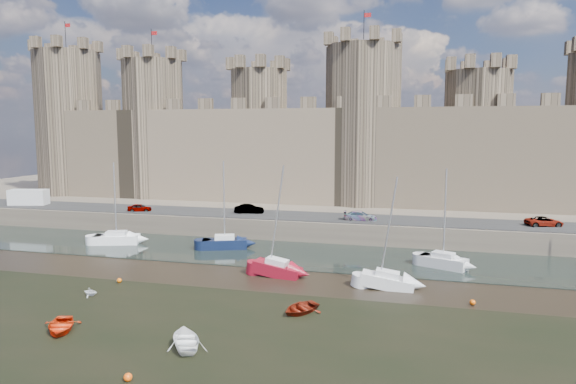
{
  "coord_description": "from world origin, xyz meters",
  "views": [
    {
      "loc": [
        10.4,
        -28.64,
        13.54
      ],
      "look_at": [
        -2.63,
        22.0,
        7.1
      ],
      "focal_mm": 32.0,
      "sensor_mm": 36.0,
      "label": 1
    }
  ],
  "objects_px": {
    "dinghy_0": "(61,326)",
    "sailboat_5": "(388,280)",
    "car_1": "(249,209)",
    "sailboat_2": "(443,260)",
    "car_0": "(140,208)",
    "sailboat_4": "(277,268)",
    "van": "(29,197)",
    "sailboat_0": "(117,238)",
    "car_2": "(360,216)",
    "car_3": "(544,222)",
    "sailboat_1": "(225,242)"
  },
  "relations": [
    {
      "from": "sailboat_2",
      "to": "sailboat_4",
      "type": "xyz_separation_m",
      "value": [
        -14.99,
        -6.58,
        -0.03
      ]
    },
    {
      "from": "sailboat_4",
      "to": "car_1",
      "type": "bearing_deg",
      "value": 122.94
    },
    {
      "from": "car_0",
      "to": "sailboat_4",
      "type": "height_order",
      "value": "sailboat_4"
    },
    {
      "from": "sailboat_0",
      "to": "sailboat_2",
      "type": "xyz_separation_m",
      "value": [
        36.85,
        -1.29,
        0.03
      ]
    },
    {
      "from": "car_3",
      "to": "sailboat_1",
      "type": "relative_size",
      "value": 0.41
    },
    {
      "from": "sailboat_1",
      "to": "sailboat_4",
      "type": "height_order",
      "value": "sailboat_4"
    },
    {
      "from": "car_0",
      "to": "car_1",
      "type": "bearing_deg",
      "value": -97.27
    },
    {
      "from": "sailboat_1",
      "to": "sailboat_5",
      "type": "xyz_separation_m",
      "value": [
        18.76,
        -9.99,
        -0.09
      ]
    },
    {
      "from": "sailboat_2",
      "to": "car_1",
      "type": "bearing_deg",
      "value": 176.97
    },
    {
      "from": "car_1",
      "to": "van",
      "type": "height_order",
      "value": "van"
    },
    {
      "from": "car_1",
      "to": "dinghy_0",
      "type": "bearing_deg",
      "value": 166.57
    },
    {
      "from": "car_2",
      "to": "sailboat_1",
      "type": "height_order",
      "value": "sailboat_1"
    },
    {
      "from": "car_2",
      "to": "van",
      "type": "relative_size",
      "value": 0.75
    },
    {
      "from": "sailboat_1",
      "to": "car_2",
      "type": "bearing_deg",
      "value": 9.47
    },
    {
      "from": "sailboat_2",
      "to": "sailboat_4",
      "type": "height_order",
      "value": "sailboat_4"
    },
    {
      "from": "car_1",
      "to": "sailboat_2",
      "type": "xyz_separation_m",
      "value": [
        23.97,
        -11.9,
        -2.34
      ]
    },
    {
      "from": "car_2",
      "to": "sailboat_0",
      "type": "relative_size",
      "value": 0.41
    },
    {
      "from": "sailboat_2",
      "to": "dinghy_0",
      "type": "distance_m",
      "value": 34.29
    },
    {
      "from": "car_2",
      "to": "sailboat_2",
      "type": "relative_size",
      "value": 0.41
    },
    {
      "from": "sailboat_4",
      "to": "sailboat_5",
      "type": "distance_m",
      "value": 10.19
    },
    {
      "from": "sailboat_0",
      "to": "sailboat_5",
      "type": "distance_m",
      "value": 33.24
    },
    {
      "from": "car_3",
      "to": "dinghy_0",
      "type": "relative_size",
      "value": 1.21
    },
    {
      "from": "car_2",
      "to": "sailboat_0",
      "type": "bearing_deg",
      "value": 104.15
    },
    {
      "from": "van",
      "to": "car_2",
      "type": "bearing_deg",
      "value": -14.71
    },
    {
      "from": "sailboat_0",
      "to": "dinghy_0",
      "type": "height_order",
      "value": "sailboat_0"
    },
    {
      "from": "sailboat_1",
      "to": "dinghy_0",
      "type": "bearing_deg",
      "value": -114.55
    },
    {
      "from": "sailboat_1",
      "to": "dinghy_0",
      "type": "height_order",
      "value": "sailboat_1"
    },
    {
      "from": "sailboat_1",
      "to": "sailboat_2",
      "type": "height_order",
      "value": "sailboat_1"
    },
    {
      "from": "car_1",
      "to": "sailboat_1",
      "type": "distance_m",
      "value": 9.95
    },
    {
      "from": "car_3",
      "to": "sailboat_2",
      "type": "distance_m",
      "value": 16.6
    },
    {
      "from": "van",
      "to": "sailboat_2",
      "type": "bearing_deg",
      "value": -24.78
    },
    {
      "from": "car_2",
      "to": "sailboat_0",
      "type": "height_order",
      "value": "sailboat_0"
    },
    {
      "from": "sailboat_0",
      "to": "sailboat_5",
      "type": "xyz_separation_m",
      "value": [
        31.98,
        -9.04,
        -0.06
      ]
    },
    {
      "from": "van",
      "to": "sailboat_0",
      "type": "distance_m",
      "value": 23.02
    },
    {
      "from": "sailboat_2",
      "to": "sailboat_5",
      "type": "height_order",
      "value": "sailboat_2"
    },
    {
      "from": "car_3",
      "to": "sailboat_4",
      "type": "relative_size",
      "value": 0.4
    },
    {
      "from": "car_2",
      "to": "car_3",
      "type": "height_order",
      "value": "car_2"
    },
    {
      "from": "car_1",
      "to": "van",
      "type": "distance_m",
      "value": 33.53
    },
    {
      "from": "car_1",
      "to": "sailboat_5",
      "type": "height_order",
      "value": "sailboat_5"
    },
    {
      "from": "van",
      "to": "car_1",
      "type": "bearing_deg",
      "value": -12.47
    },
    {
      "from": "car_2",
      "to": "sailboat_4",
      "type": "distance_m",
      "value": 18.04
    },
    {
      "from": "sailboat_2",
      "to": "sailboat_5",
      "type": "relative_size",
      "value": 1.01
    },
    {
      "from": "dinghy_0",
      "to": "sailboat_0",
      "type": "bearing_deg",
      "value": 86.27
    },
    {
      "from": "car_1",
      "to": "sailboat_0",
      "type": "bearing_deg",
      "value": 118.72
    },
    {
      "from": "dinghy_0",
      "to": "sailboat_5",
      "type": "bearing_deg",
      "value": 7.25
    },
    {
      "from": "car_0",
      "to": "sailboat_1",
      "type": "xyz_separation_m",
      "value": [
        15.16,
        -7.65,
        -2.24
      ]
    },
    {
      "from": "sailboat_2",
      "to": "van",
      "type": "bearing_deg",
      "value": -167.54
    },
    {
      "from": "car_0",
      "to": "sailboat_4",
      "type": "relative_size",
      "value": 0.3
    },
    {
      "from": "van",
      "to": "sailboat_4",
      "type": "bearing_deg",
      "value": -36.44
    },
    {
      "from": "sailboat_4",
      "to": "sailboat_2",
      "type": "bearing_deg",
      "value": 30.75
    }
  ]
}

